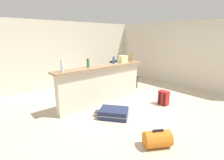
# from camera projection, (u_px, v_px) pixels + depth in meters

# --- Properties ---
(ground_plane) EXTENTS (13.00, 13.00, 0.05)m
(ground_plane) POSITION_uv_depth(u_px,v_px,m) (125.00, 104.00, 5.08)
(ground_plane) COLOR beige
(wall_back) EXTENTS (6.60, 0.10, 2.50)m
(wall_back) POSITION_uv_depth(u_px,v_px,m) (73.00, 53.00, 6.97)
(wall_back) COLOR beige
(wall_back) RESTS_ON ground_plane
(wall_right) EXTENTS (0.10, 6.00, 2.50)m
(wall_right) POSITION_uv_depth(u_px,v_px,m) (173.00, 53.00, 6.92)
(wall_right) COLOR beige
(wall_right) RESTS_ON ground_plane
(partition_half_wall) EXTENTS (2.80, 0.20, 1.08)m
(partition_half_wall) POSITION_uv_depth(u_px,v_px,m) (103.00, 86.00, 4.95)
(partition_half_wall) COLOR beige
(partition_half_wall) RESTS_ON ground_plane
(bar_countertop) EXTENTS (2.96, 0.40, 0.05)m
(bar_countertop) POSITION_uv_depth(u_px,v_px,m) (102.00, 67.00, 4.81)
(bar_countertop) COLOR #93704C
(bar_countertop) RESTS_ON partition_half_wall
(bottle_clear) EXTENTS (0.07, 0.07, 0.29)m
(bottle_clear) POSITION_uv_depth(u_px,v_px,m) (62.00, 66.00, 3.92)
(bottle_clear) COLOR silver
(bottle_clear) RESTS_ON bar_countertop
(bottle_green) EXTENTS (0.07, 0.07, 0.23)m
(bottle_green) POSITION_uv_depth(u_px,v_px,m) (88.00, 63.00, 4.54)
(bottle_green) COLOR #2D6B38
(bottle_green) RESTS_ON bar_countertop
(bottle_blue) EXTENTS (0.06, 0.06, 0.22)m
(bottle_blue) POSITION_uv_depth(u_px,v_px,m) (114.00, 60.00, 5.08)
(bottle_blue) COLOR #284C89
(bottle_blue) RESTS_ON bar_countertop
(bottle_amber) EXTENTS (0.07, 0.07, 0.28)m
(bottle_amber) POSITION_uv_depth(u_px,v_px,m) (131.00, 57.00, 5.52)
(bottle_amber) COLOR #9E661E
(bottle_amber) RESTS_ON bar_countertop
(grocery_bag) EXTENTS (0.26, 0.18, 0.22)m
(grocery_bag) POSITION_uv_depth(u_px,v_px,m) (123.00, 59.00, 5.33)
(grocery_bag) COLOR beige
(grocery_bag) RESTS_ON bar_countertop
(dining_table) EXTENTS (1.10, 0.80, 0.74)m
(dining_table) POSITION_uv_depth(u_px,v_px,m) (120.00, 69.00, 6.91)
(dining_table) COLOR brown
(dining_table) RESTS_ON ground_plane
(dining_chair_near_partition) EXTENTS (0.43, 0.43, 0.93)m
(dining_chair_near_partition) POSITION_uv_depth(u_px,v_px,m) (130.00, 74.00, 6.49)
(dining_chair_near_partition) COLOR black
(dining_chair_near_partition) RESTS_ON ground_plane
(dining_chair_far_side) EXTENTS (0.44, 0.44, 0.93)m
(dining_chair_far_side) POSITION_uv_depth(u_px,v_px,m) (112.00, 70.00, 7.41)
(dining_chair_far_side) COLOR black
(dining_chair_far_side) RESTS_ON ground_plane
(suitcase_flat_navy) EXTENTS (0.81, 0.86, 0.22)m
(suitcase_flat_navy) POSITION_uv_depth(u_px,v_px,m) (114.00, 113.00, 4.17)
(suitcase_flat_navy) COLOR #1E284C
(suitcase_flat_navy) RESTS_ON ground_plane
(duffel_bag_orange) EXTENTS (0.57, 0.51, 0.34)m
(duffel_bag_orange) POSITION_uv_depth(u_px,v_px,m) (157.00, 139.00, 3.06)
(duffel_bag_orange) COLOR orange
(duffel_bag_orange) RESTS_ON ground_plane
(backpack_red) EXTENTS (0.25, 0.28, 0.42)m
(backpack_red) POSITION_uv_depth(u_px,v_px,m) (164.00, 98.00, 4.92)
(backpack_red) COLOR red
(backpack_red) RESTS_ON ground_plane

